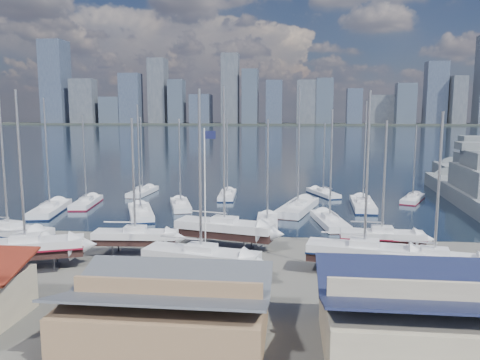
# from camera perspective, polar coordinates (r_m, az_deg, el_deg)

# --- Properties ---
(ground) EXTENTS (1400.00, 1400.00, 0.00)m
(ground) POSITION_cam_1_polar(r_m,az_deg,el_deg) (45.53, -3.48, -9.97)
(ground) COLOR #605E59
(ground) RESTS_ON ground
(water) EXTENTS (1400.00, 600.00, 0.40)m
(water) POSITION_cam_1_polar(r_m,az_deg,el_deg) (353.03, 5.08, 5.70)
(water) COLOR #19253B
(water) RESTS_ON ground
(far_shore) EXTENTS (1400.00, 80.00, 2.20)m
(far_shore) POSITION_cam_1_polar(r_m,az_deg,el_deg) (612.85, 5.61, 6.79)
(far_shore) COLOR #2D332D
(far_shore) RESTS_ON ground
(skyline) EXTENTS (639.14, 43.80, 107.69)m
(skyline) POSITION_cam_1_polar(r_m,az_deg,el_deg) (607.13, 4.90, 10.37)
(skyline) COLOR #475166
(skyline) RESTS_ON far_shore
(shed_grey) EXTENTS (12.60, 8.40, 4.17)m
(shed_grey) POSITION_cam_1_polar(r_m,az_deg,el_deg) (30.14, -8.84, -15.36)
(shed_grey) COLOR #8C6B4C
(shed_grey) RESTS_ON ground
(shed_blue) EXTENTS (13.65, 9.45, 4.71)m
(shed_blue) POSITION_cam_1_polar(r_m,az_deg,el_deg) (30.34, 23.00, -15.20)
(shed_blue) COLOR #BFB293
(shed_blue) RESTS_ON ground
(sailboat_cradle_0) EXTENTS (10.21, 5.32, 15.89)m
(sailboat_cradle_0) POSITION_cam_1_polar(r_m,az_deg,el_deg) (53.39, -26.40, -5.80)
(sailboat_cradle_0) COLOR #2D2D33
(sailboat_cradle_0) RESTS_ON ground
(sailboat_cradle_1) EXTENTS (10.36, 6.20, 16.18)m
(sailboat_cradle_1) POSITION_cam_1_polar(r_m,az_deg,el_deg) (46.86, -24.66, -7.53)
(sailboat_cradle_1) COLOR #2D2D33
(sailboat_cradle_1) RESTS_ON ground
(sailboat_cradle_2) EXTENTS (8.40, 2.83, 13.70)m
(sailboat_cradle_2) POSITION_cam_1_polar(r_m,az_deg,el_deg) (48.07, -12.63, -6.75)
(sailboat_cradle_2) COLOR #2D2D33
(sailboat_cradle_2) RESTS_ON ground
(sailboat_cradle_3) EXTENTS (10.31, 4.84, 16.07)m
(sailboat_cradle_3) POSITION_cam_1_polar(r_m,az_deg,el_deg) (39.88, -4.76, -9.49)
(sailboat_cradle_3) COLOR #2D2D33
(sailboat_cradle_3) RESTS_ON ground
(sailboat_cradle_4) EXTENTS (10.79, 5.28, 16.90)m
(sailboat_cradle_4) POSITION_cam_1_polar(r_m,az_deg,el_deg) (49.52, -1.90, -5.92)
(sailboat_cradle_4) COLOR #2D2D33
(sailboat_cradle_4) RESTS_ON ground
(sailboat_cradle_5) EXTENTS (10.26, 4.54, 16.04)m
(sailboat_cradle_5) POSITION_cam_1_polar(r_m,az_deg,el_deg) (42.64, 14.89, -8.57)
(sailboat_cradle_5) COLOR #2D2D33
(sailboat_cradle_5) RESTS_ON ground
(sailboat_cradle_6) EXTENTS (8.31, 2.67, 13.47)m
(sailboat_cradle_6) POSITION_cam_1_polar(r_m,az_deg,el_deg) (49.02, 16.91, -6.63)
(sailboat_cradle_6) COLOR #2D2D33
(sailboat_cradle_6) RESTS_ON ground
(sailboat_cradle_7) EXTENTS (8.97, 4.12, 14.28)m
(sailboat_cradle_7) POSITION_cam_1_polar(r_m,az_deg,el_deg) (42.57, 22.59, -9.08)
(sailboat_cradle_7) COLOR #2D2D33
(sailboat_cradle_7) RESTS_ON ground
(sailboat_moored_0) EXTENTS (5.30, 11.82, 17.08)m
(sailboat_moored_0) POSITION_cam_1_polar(r_m,az_deg,el_deg) (72.49, -22.14, -3.50)
(sailboat_moored_0) COLOR black
(sailboat_moored_0) RESTS_ON water
(sailboat_moored_1) EXTENTS (4.12, 10.04, 14.57)m
(sailboat_moored_1) POSITION_cam_1_polar(r_m,az_deg,el_deg) (76.34, -18.20, -2.75)
(sailboat_moored_1) COLOR black
(sailboat_moored_1) RESTS_ON water
(sailboat_moored_2) EXTENTS (3.16, 9.52, 14.18)m
(sailboat_moored_2) POSITION_cam_1_polar(r_m,az_deg,el_deg) (84.22, -11.77, -1.52)
(sailboat_moored_2) COLOR black
(sailboat_moored_2) RESTS_ON water
(sailboat_moored_3) EXTENTS (6.77, 11.08, 16.04)m
(sailboat_moored_3) POSITION_cam_1_polar(r_m,az_deg,el_deg) (66.53, -12.02, -4.07)
(sailboat_moored_3) COLOR black
(sailboat_moored_3) RESTS_ON water
(sailboat_moored_4) EXTENTS (5.29, 9.61, 13.98)m
(sailboat_moored_4) POSITION_cam_1_polar(r_m,az_deg,el_deg) (71.13, -7.25, -3.17)
(sailboat_moored_4) COLOR black
(sailboat_moored_4) RESTS_ON water
(sailboat_moored_5) EXTENTS (3.10, 9.37, 13.81)m
(sailboat_moored_5) POSITION_cam_1_polar(r_m,az_deg,el_deg) (79.13, -1.56, -1.98)
(sailboat_moored_5) COLOR black
(sailboat_moored_5) RESTS_ON water
(sailboat_moored_6) EXTENTS (2.91, 9.48, 14.06)m
(sailboat_moored_6) POSITION_cam_1_polar(r_m,az_deg,el_deg) (59.39, 3.33, -5.37)
(sailboat_moored_6) COLOR black
(sailboat_moored_6) RESTS_ON water
(sailboat_moored_7) EXTENTS (6.63, 12.92, 18.79)m
(sailboat_moored_7) POSITION_cam_1_polar(r_m,az_deg,el_deg) (68.55, 7.05, -3.58)
(sailboat_moored_7) COLOR black
(sailboat_moored_7) RESTS_ON water
(sailboat_moored_8) EXTENTS (5.69, 9.10, 13.20)m
(sailboat_moored_8) POSITION_cam_1_polar(r_m,az_deg,el_deg) (82.52, 10.10, -1.68)
(sailboat_moored_8) COLOR black
(sailboat_moored_8) RESTS_ON water
(sailboat_moored_9) EXTENTS (4.61, 10.51, 15.36)m
(sailboat_moored_9) POSITION_cam_1_polar(r_m,az_deg,el_deg) (61.16, 10.86, -5.09)
(sailboat_moored_9) COLOR black
(sailboat_moored_9) RESTS_ON water
(sailboat_moored_10) EXTENTS (3.69, 11.33, 16.73)m
(sailboat_moored_10) POSITION_cam_1_polar(r_m,az_deg,el_deg) (73.01, 14.74, -3.09)
(sailboat_moored_10) COLOR black
(sailboat_moored_10) RESTS_ON water
(sailboat_moored_11) EXTENTS (5.77, 8.87, 12.92)m
(sailboat_moored_11) POSITION_cam_1_polar(r_m,az_deg,el_deg) (80.92, 20.31, -2.25)
(sailboat_moored_11) COLOR black
(sailboat_moored_11) RESTS_ON water
(naval_ship_west) EXTENTS (9.69, 45.87, 18.10)m
(naval_ship_west) POSITION_cam_1_polar(r_m,az_deg,el_deg) (103.98, 27.11, 0.30)
(naval_ship_west) COLOR slate
(naval_ship_west) RESTS_ON water
(car_b) EXTENTS (4.20, 2.23, 1.32)m
(car_b) POSITION_cam_1_polar(r_m,az_deg,el_deg) (39.21, -14.45, -12.22)
(car_b) COLOR gray
(car_b) RESTS_ON ground
(car_c) EXTENTS (3.04, 5.36, 1.41)m
(car_c) POSITION_cam_1_polar(r_m,az_deg,el_deg) (34.71, -3.40, -14.62)
(car_c) COLOR gray
(car_c) RESTS_ON ground
(car_d) EXTENTS (2.45, 4.74, 1.31)m
(car_d) POSITION_cam_1_polar(r_m,az_deg,el_deg) (33.79, 12.07, -15.53)
(car_d) COLOR gray
(car_d) RESTS_ON ground
(flagpole) EXTENTS (1.12, 0.12, 12.78)m
(flagpole) POSITION_cam_1_polar(r_m,az_deg,el_deg) (44.57, -4.18, -0.57)
(flagpole) COLOR white
(flagpole) RESTS_ON ground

